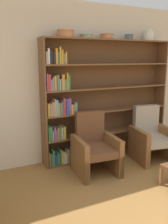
% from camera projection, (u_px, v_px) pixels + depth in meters
% --- Properties ---
extents(wall_back, '(12.00, 0.06, 2.75)m').
position_uv_depth(wall_back, '(89.00, 82.00, 4.55)').
color(wall_back, beige).
rests_on(wall_back, ground).
extents(bookshelf, '(2.49, 0.30, 2.13)m').
position_uv_depth(bookshelf, '(97.00, 101.00, 4.51)').
color(bookshelf, brown).
rests_on(bookshelf, ground).
extents(bowl_cream, '(0.28, 0.28, 0.12)m').
position_uv_depth(bowl_cream, '(66.00, 33.00, 3.99)').
color(bowl_cream, '#C67547').
rests_on(bowl_cream, bookshelf).
extents(bowl_stoneware, '(0.23, 0.23, 0.07)m').
position_uv_depth(bowl_stoneware, '(86.00, 36.00, 4.15)').
color(bowl_stoneware, gray).
rests_on(bowl_stoneware, bookshelf).
extents(bowl_slate, '(0.23, 0.23, 0.09)m').
position_uv_depth(bowl_slate, '(107.00, 36.00, 4.32)').
color(bowl_slate, '#C67547').
rests_on(bowl_slate, bookshelf).
extents(bowl_terracotta, '(0.17, 0.17, 0.10)m').
position_uv_depth(bowl_terracotta, '(129.00, 37.00, 4.53)').
color(bowl_terracotta, slate).
rests_on(bowl_terracotta, bookshelf).
extents(vase_tall, '(0.20, 0.20, 0.21)m').
position_uv_depth(vase_tall, '(149.00, 36.00, 4.72)').
color(vase_tall, silver).
rests_on(vase_tall, bookshelf).
extents(armchair_leather, '(0.70, 0.74, 0.96)m').
position_uv_depth(armchair_leather, '(95.00, 148.00, 4.00)').
color(armchair_leather, brown).
rests_on(armchair_leather, ground).
extents(armchair_cushioned, '(0.75, 0.78, 0.96)m').
position_uv_depth(armchair_cushioned, '(151.00, 138.00, 4.50)').
color(armchair_cushioned, brown).
rests_on(armchair_cushioned, ground).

